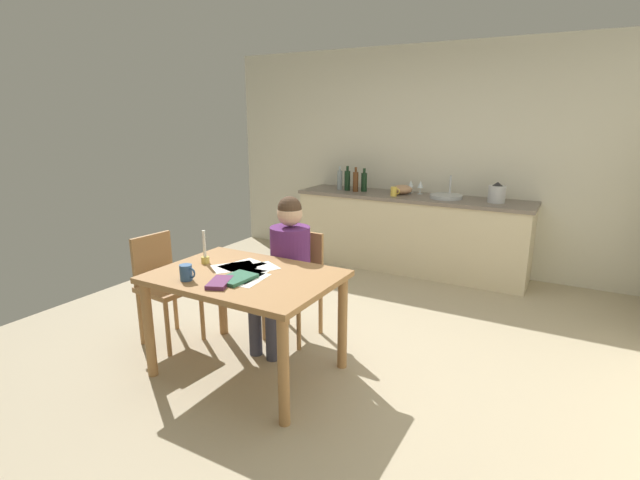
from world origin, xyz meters
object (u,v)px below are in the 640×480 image
object	(u,v)px
coffee_mug	(186,273)
wine_glass_by_kettle	(411,184)
bottle_vinegar	(347,180)
stovetop_kettle	(497,193)
wine_glass_near_sink	(420,185)
teacup_on_counter	(394,191)
bottle_sauce	(364,182)
dining_table	(246,289)
book_magazine	(220,283)
chair_side_empty	(164,283)
bottle_wine_red	(356,181)
chair_at_table	(296,279)
book_cookery	(237,278)
candlestick	(205,254)
sink_unit	(446,196)
mixing_bowl	(402,189)
person_seated	(286,262)
bottle_oil	(340,180)

from	to	relation	value
coffee_mug	wine_glass_by_kettle	xyz separation A→B (m)	(0.42, 3.26, 0.21)
bottle_vinegar	stovetop_kettle	distance (m)	1.76
wine_glass_near_sink	bottle_vinegar	bearing A→B (deg)	-168.47
stovetop_kettle	teacup_on_counter	size ratio (longest dim) A/B	1.95
wine_glass_near_sink	wine_glass_by_kettle	distance (m)	0.12
bottle_sauce	wine_glass_by_kettle	world-z (taller)	bottle_sauce
dining_table	book_magazine	xyz separation A→B (m)	(-0.01, -0.25, 0.12)
chair_side_empty	coffee_mug	world-z (taller)	chair_side_empty
bottle_wine_red	chair_at_table	bearing A→B (deg)	-77.89
bottle_vinegar	wine_glass_near_sink	size ratio (longest dim) A/B	1.96
bottle_wine_red	wine_glass_by_kettle	bearing A→B (deg)	18.19
coffee_mug	book_cookery	xyz separation A→B (m)	(0.29, 0.16, -0.04)
candlestick	bottle_vinegar	xyz separation A→B (m)	(-0.18, 2.75, 0.22)
sink_unit	teacup_on_counter	distance (m)	0.58
dining_table	book_magazine	distance (m)	0.27
bottle_vinegar	mixing_bowl	bearing A→B (deg)	6.22
book_magazine	sink_unit	size ratio (longest dim) A/B	0.62
chair_at_table	person_seated	distance (m)	0.24
book_magazine	wine_glass_near_sink	size ratio (longest dim) A/B	1.46
chair_at_table	bottle_oil	world-z (taller)	bottle_oil
chair_at_table	sink_unit	bearing A→B (deg)	73.13
coffee_mug	bottle_oil	distance (m)	3.15
bottle_vinegar	stovetop_kettle	world-z (taller)	bottle_vinegar
chair_side_empty	mixing_bowl	bearing A→B (deg)	70.70
book_cookery	bottle_wine_red	xyz separation A→B (m)	(-0.49, 2.89, 0.27)
coffee_mug	book_magazine	size ratio (longest dim) A/B	0.55
wine_glass_near_sink	wine_glass_by_kettle	world-z (taller)	same
bottle_vinegar	wine_glass_near_sink	bearing A→B (deg)	11.53
book_magazine	bottle_oil	bearing A→B (deg)	80.61
bottle_wine_red	teacup_on_counter	world-z (taller)	bottle_wine_red
dining_table	candlestick	world-z (taller)	candlestick
mixing_bowl	chair_at_table	bearing A→B (deg)	-92.98
chair_side_empty	coffee_mug	xyz separation A→B (m)	(0.63, -0.36, 0.30)
chair_at_table	person_seated	world-z (taller)	person_seated
dining_table	bottle_vinegar	size ratio (longest dim) A/B	4.14
coffee_mug	bottle_oil	size ratio (longest dim) A/B	0.43
chair_at_table	wine_glass_by_kettle	world-z (taller)	wine_glass_by_kettle
wine_glass_by_kettle	mixing_bowl	bearing A→B (deg)	-123.96
sink_unit	mixing_bowl	xyz separation A→B (m)	(-0.54, 0.04, 0.03)
bottle_oil	bottle_wine_red	size ratio (longest dim) A/B	0.98
book_magazine	book_cookery	xyz separation A→B (m)	(0.04, 0.12, -0.00)
chair_side_empty	stovetop_kettle	world-z (taller)	stovetop_kettle
teacup_on_counter	stovetop_kettle	bearing A→B (deg)	7.77
bottle_sauce	wine_glass_near_sink	world-z (taller)	bottle_sauce
dining_table	bottle_vinegar	xyz separation A→B (m)	(-0.59, 2.80, 0.39)
book_cookery	wine_glass_by_kettle	world-z (taller)	wine_glass_by_kettle
book_magazine	sink_unit	distance (m)	3.14
candlestick	wine_glass_near_sink	size ratio (longest dim) A/B	1.62
book_cookery	bottle_sauce	world-z (taller)	bottle_sauce
dining_table	bottle_wine_red	distance (m)	2.83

